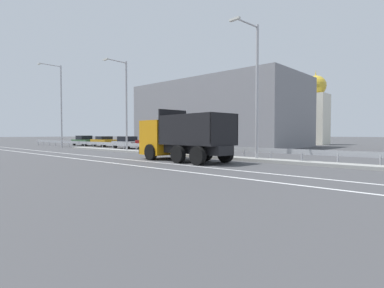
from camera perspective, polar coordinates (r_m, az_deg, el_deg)
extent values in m
plane|color=#424244|center=(20.45, -2.92, -2.86)|extent=(320.00, 320.00, 0.00)
cube|color=silver|center=(17.57, -5.39, -3.65)|extent=(68.49, 0.16, 0.01)
cube|color=silver|center=(16.32, -10.54, -4.11)|extent=(68.49, 0.16, 0.01)
cube|color=gray|center=(22.08, 1.25, -2.26)|extent=(37.67, 1.10, 0.18)
cube|color=#9EA0A5|center=(23.04, 3.38, -0.77)|extent=(68.49, 0.04, 0.32)
cylinder|color=#ADADB2|center=(51.67, -27.25, 0.20)|extent=(0.09, 0.09, 0.62)
cylinder|color=#ADADB2|center=(49.74, -26.43, 0.15)|extent=(0.09, 0.09, 0.62)
cylinder|color=#ADADB2|center=(47.83, -25.54, 0.10)|extent=(0.09, 0.09, 0.62)
cylinder|color=#ADADB2|center=(45.93, -24.58, 0.04)|extent=(0.09, 0.09, 0.62)
cylinder|color=#ADADB2|center=(44.04, -23.54, -0.02)|extent=(0.09, 0.09, 0.62)
cylinder|color=#ADADB2|center=(42.17, -22.41, -0.09)|extent=(0.09, 0.09, 0.62)
cylinder|color=#ADADB2|center=(40.32, -21.17, -0.16)|extent=(0.09, 0.09, 0.62)
cylinder|color=#ADADB2|center=(38.49, -19.81, -0.24)|extent=(0.09, 0.09, 0.62)
cylinder|color=#ADADB2|center=(36.68, -18.32, -0.32)|extent=(0.09, 0.09, 0.62)
cylinder|color=#ADADB2|center=(34.90, -16.67, -0.42)|extent=(0.09, 0.09, 0.62)
cylinder|color=#ADADB2|center=(33.15, -14.85, -0.53)|extent=(0.09, 0.09, 0.62)
cylinder|color=#ADADB2|center=(31.44, -12.83, -0.64)|extent=(0.09, 0.09, 0.62)
cylinder|color=#ADADB2|center=(29.77, -10.58, -0.77)|extent=(0.09, 0.09, 0.62)
cylinder|color=#ADADB2|center=(28.15, -8.06, -0.91)|extent=(0.09, 0.09, 0.62)
cylinder|color=#ADADB2|center=(26.60, -5.25, -1.07)|extent=(0.09, 0.09, 0.62)
cylinder|color=#ADADB2|center=(25.11, -2.09, -1.25)|extent=(0.09, 0.09, 0.62)
cylinder|color=#ADADB2|center=(23.72, 1.45, -1.44)|extent=(0.09, 0.09, 0.62)
cylinder|color=#ADADB2|center=(22.42, 5.42, -1.64)|extent=(0.09, 0.09, 0.62)
cylinder|color=#ADADB2|center=(21.25, 9.85, -1.86)|extent=(0.09, 0.09, 0.62)
cylinder|color=#ADADB2|center=(20.21, 14.77, -2.09)|extent=(0.09, 0.09, 0.62)
cylinder|color=#ADADB2|center=(19.34, 20.17, -2.33)|extent=(0.09, 0.09, 0.62)
cylinder|color=#ADADB2|center=(18.66, 26.03, -2.57)|extent=(0.09, 0.09, 0.62)
cylinder|color=#ADADB2|center=(18.19, 32.26, -2.78)|extent=(0.09, 0.09, 0.62)
cube|color=orange|center=(20.56, -5.72, 1.24)|extent=(2.20, 2.51, 2.30)
cube|color=black|center=(21.38, -7.40, 2.35)|extent=(0.18, 2.03, 0.86)
cube|color=black|center=(21.45, -7.44, -1.39)|extent=(0.27, 2.32, 0.24)
cube|color=black|center=(18.02, 0.84, -1.01)|extent=(4.81, 1.65, 0.53)
cube|color=black|center=(18.01, 0.84, 0.03)|extent=(4.70, 2.60, 0.12)
cube|color=black|center=(17.26, -1.75, 2.95)|extent=(4.53, 0.44, 1.69)
cube|color=black|center=(18.77, 3.22, 2.87)|extent=(4.53, 0.44, 1.69)
cube|color=black|center=(19.66, -3.67, 3.44)|extent=(0.27, 2.27, 2.11)
cube|color=black|center=(16.47, 6.22, 2.98)|extent=(0.27, 2.27, 1.69)
cylinder|color=black|center=(19.66, -7.85, -1.55)|extent=(1.06, 0.40, 1.04)
cylinder|color=black|center=(21.09, -2.71, -1.29)|extent=(1.06, 0.40, 1.04)
cylinder|color=black|center=(17.52, -2.70, -1.96)|extent=(1.06, 0.40, 1.04)
cylinder|color=black|center=(19.10, 2.60, -1.63)|extent=(1.06, 0.40, 1.04)
cylinder|color=black|center=(16.30, 1.09, -2.26)|extent=(1.06, 0.40, 1.04)
cylinder|color=black|center=(17.99, 6.38, -1.87)|extent=(1.06, 0.40, 1.04)
cylinder|color=white|center=(23.61, -2.85, -1.78)|extent=(0.16, 0.16, 0.35)
cylinder|color=black|center=(23.59, -2.85, -0.94)|extent=(0.16, 0.16, 0.35)
cylinder|color=white|center=(23.57, -2.85, -0.09)|extent=(0.16, 0.16, 0.35)
cylinder|color=black|center=(23.56, -2.85, 0.76)|extent=(0.16, 0.16, 0.35)
cylinder|color=white|center=(23.56, -2.86, 1.60)|extent=(0.16, 0.16, 0.35)
cylinder|color=#1E4CB2|center=(23.56, -2.86, 2.89)|extent=(0.71, 0.03, 0.71)
cylinder|color=white|center=(23.56, -2.86, 2.89)|extent=(0.76, 0.02, 0.76)
cylinder|color=#ADADB2|center=(40.73, -23.63, 6.54)|extent=(0.18, 0.18, 10.15)
cylinder|color=#ADADB2|center=(40.97, -25.40, 13.45)|extent=(0.16, 2.51, 0.10)
cube|color=silver|center=(40.53, -27.10, 13.44)|extent=(0.70, 0.22, 0.12)
cylinder|color=#ADADB2|center=(28.73, -12.39, 6.91)|extent=(0.18, 0.18, 8.43)
cylinder|color=#ADADB2|center=(28.72, -14.25, 15.12)|extent=(0.19, 2.19, 0.10)
cube|color=silver|center=(28.09, -16.12, 15.23)|extent=(0.71, 0.23, 0.12)
cylinder|color=#ADADB2|center=(19.39, 12.27, 9.40)|extent=(0.18, 0.18, 8.48)
cylinder|color=#ADADB2|center=(19.48, 10.36, 21.78)|extent=(0.28, 2.22, 0.10)
cube|color=silver|center=(18.63, 8.14, 22.48)|extent=(0.71, 0.25, 0.12)
cube|color=#335B33|center=(45.77, -19.80, 0.45)|extent=(4.52, 1.95, 0.57)
cube|color=black|center=(45.88, -19.89, 1.16)|extent=(1.91, 1.68, 0.57)
cylinder|color=black|center=(44.95, -18.00, 0.07)|extent=(0.60, 0.21, 0.60)
cylinder|color=black|center=(44.14, -20.02, 0.02)|extent=(0.60, 0.21, 0.60)
cylinder|color=black|center=(47.41, -19.59, 0.15)|extent=(0.60, 0.21, 0.60)
cylinder|color=black|center=(46.64, -21.54, 0.10)|extent=(0.60, 0.21, 0.60)
cube|color=#B27A14|center=(41.28, -16.49, 0.39)|extent=(4.42, 2.12, 0.67)
cube|color=black|center=(41.15, -16.42, 1.14)|extent=(1.92, 1.71, 0.41)
cylinder|color=black|center=(42.12, -18.32, -0.05)|extent=(0.61, 0.25, 0.60)
cylinder|color=black|center=(42.86, -16.26, 0.00)|extent=(0.61, 0.25, 0.60)
cylinder|color=black|center=(39.72, -16.73, -0.15)|extent=(0.61, 0.25, 0.60)
cylinder|color=black|center=(40.50, -14.57, -0.09)|extent=(0.61, 0.25, 0.60)
cube|color=#A3A3A8|center=(35.83, -12.12, 0.09)|extent=(4.01, 1.99, 0.53)
cube|color=black|center=(35.91, -12.23, 0.97)|extent=(1.70, 1.73, 0.58)
cylinder|color=black|center=(35.38, -9.74, -0.35)|extent=(0.60, 0.21, 0.60)
cylinder|color=black|center=(34.30, -12.21, -0.44)|extent=(0.60, 0.21, 0.60)
cylinder|color=black|center=(37.38, -12.02, -0.24)|extent=(0.60, 0.21, 0.60)
cylinder|color=black|center=(36.36, -14.42, -0.32)|extent=(0.60, 0.21, 0.60)
cube|color=maroon|center=(31.67, -7.03, 0.06)|extent=(4.46, 2.02, 0.74)
cube|color=black|center=(31.75, -7.20, 1.24)|extent=(1.93, 1.63, 0.56)
cylinder|color=black|center=(31.33, -4.24, -0.63)|extent=(0.61, 0.24, 0.60)
cylinder|color=black|center=(30.16, -6.32, -0.73)|extent=(0.61, 0.24, 0.60)
cylinder|color=black|center=(33.21, -7.66, -0.49)|extent=(0.61, 0.24, 0.60)
cylinder|color=black|center=(32.11, -9.74, -0.59)|extent=(0.61, 0.24, 0.60)
cube|color=gray|center=(43.43, 4.79, 5.67)|extent=(23.92, 11.58, 9.04)
cube|color=silver|center=(51.08, 22.39, 4.34)|extent=(3.60, 3.60, 7.91)
sphere|color=gold|center=(51.57, 22.47, 10.18)|extent=(3.24, 3.24, 3.24)
cone|color=gold|center=(51.88, 22.50, 12.25)|extent=(0.30, 0.30, 1.20)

